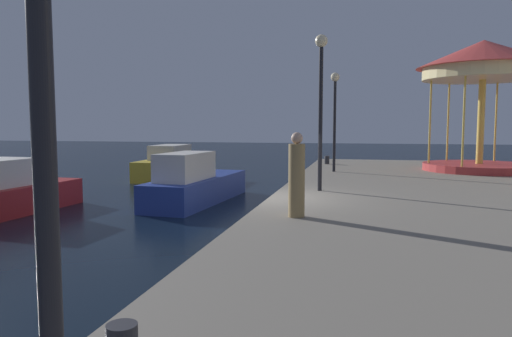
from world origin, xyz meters
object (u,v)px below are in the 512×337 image
at_px(person_far_corner, 297,178).
at_px(motorboat_blue, 195,184).
at_px(carousel, 483,73).
at_px(bollard_south, 327,160).
at_px(motorboat_red, 6,192).
at_px(lamp_post_mid_promenade, 321,85).
at_px(motorboat_yellow, 172,165).
at_px(lamp_post_far_end, 335,104).

bearing_deg(person_far_corner, motorboat_blue, 126.59).
bearing_deg(carousel, bollard_south, 161.93).
height_order(motorboat_red, carousel, carousel).
height_order(motorboat_red, lamp_post_mid_promenade, lamp_post_mid_promenade).
distance_m(carousel, lamp_post_mid_promenade, 9.72).
xyz_separation_m(motorboat_yellow, person_far_corner, (8.26, -13.28, 0.97)).
relative_size(motorboat_yellow, lamp_post_far_end, 1.47).
height_order(motorboat_red, motorboat_blue, motorboat_blue).
bearing_deg(bollard_south, lamp_post_far_end, -81.63).
bearing_deg(carousel, motorboat_blue, -150.61).
relative_size(lamp_post_mid_promenade, bollard_south, 11.16).
distance_m(lamp_post_mid_promenade, bollard_south, 10.13).
height_order(motorboat_blue, person_far_corner, person_far_corner).
relative_size(motorboat_yellow, motorboat_blue, 1.02).
height_order(carousel, bollard_south, carousel).
xyz_separation_m(motorboat_blue, lamp_post_far_end, (4.52, 4.16, 2.91)).
height_order(motorboat_red, motorboat_yellow, motorboat_yellow).
bearing_deg(bollard_south, motorboat_yellow, -176.08).
bearing_deg(bollard_south, motorboat_red, -129.66).
xyz_separation_m(motorboat_yellow, lamp_post_mid_promenade, (8.38, -9.17, 3.19)).
distance_m(motorboat_yellow, motorboat_blue, 8.42).
bearing_deg(motorboat_blue, person_far_corner, -53.41).
xyz_separation_m(motorboat_yellow, motorboat_blue, (3.92, -7.45, 0.01)).
height_order(motorboat_red, lamp_post_far_end, lamp_post_far_end).
distance_m(motorboat_yellow, bollard_south, 7.90).
distance_m(motorboat_blue, carousel, 12.68).
xyz_separation_m(lamp_post_mid_promenade, lamp_post_far_end, (0.06, 5.88, -0.26)).
bearing_deg(lamp_post_far_end, motorboat_yellow, 158.75).
xyz_separation_m(carousel, lamp_post_mid_promenade, (-5.98, -7.59, -1.00)).
distance_m(bollard_south, person_far_corner, 13.84).
relative_size(motorboat_red, motorboat_yellow, 0.78).
height_order(motorboat_yellow, carousel, carousel).
relative_size(motorboat_blue, carousel, 1.08).
relative_size(motorboat_blue, lamp_post_mid_promenade, 1.30).
bearing_deg(person_far_corner, motorboat_red, 163.08).
height_order(carousel, lamp_post_mid_promenade, carousel).
bearing_deg(motorboat_yellow, lamp_post_mid_promenade, -47.58).
xyz_separation_m(carousel, bollard_south, (-6.47, 2.11, -3.83)).
height_order(motorboat_red, bollard_south, motorboat_red).
bearing_deg(lamp_post_mid_promenade, lamp_post_far_end, 89.37).
xyz_separation_m(motorboat_red, lamp_post_mid_promenade, (9.57, 1.24, 3.21)).
bearing_deg(lamp_post_far_end, motorboat_blue, -137.34).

